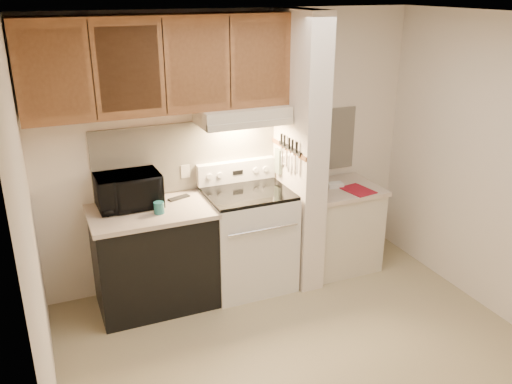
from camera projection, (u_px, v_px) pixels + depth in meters
floor at (304, 354)px, 4.21m from camera, size 3.60×3.60×0.00m
ceiling at (317, 17)px, 3.31m from camera, size 3.60×3.60×0.00m
wall_back at (234, 149)px, 5.05m from camera, size 3.60×2.50×0.02m
wall_left at (33, 252)px, 3.11m from camera, size 0.02×3.00×2.50m
wall_right at (505, 173)px, 4.42m from camera, size 0.02×3.00×2.50m
backsplash at (234, 151)px, 5.05m from camera, size 2.60×0.02×0.63m
range_body at (248, 240)px, 5.04m from camera, size 0.76×0.65×0.92m
oven_window at (262, 251)px, 4.75m from camera, size 0.50×0.01×0.30m
oven_handle at (263, 230)px, 4.64m from camera, size 0.65×0.02×0.02m
cooktop at (248, 193)px, 4.87m from camera, size 0.74×0.64×0.03m
range_backguard at (236, 171)px, 5.07m from camera, size 0.76×0.08×0.20m
range_display at (238, 172)px, 5.04m from camera, size 0.10×0.01×0.04m
range_knob_left_outer at (209, 176)px, 4.93m from camera, size 0.05×0.02×0.05m
range_knob_left_inner at (220, 175)px, 4.97m from camera, size 0.05×0.02×0.05m
range_knob_right_inner at (256, 170)px, 5.10m from camera, size 0.05×0.02×0.05m
range_knob_right_outer at (265, 169)px, 5.14m from camera, size 0.05×0.02×0.05m
dishwasher_front at (155, 260)px, 4.74m from camera, size 1.00×0.63×0.87m
left_countertop at (151, 212)px, 4.57m from camera, size 1.04×0.67×0.04m
spoon_rest at (179, 198)px, 4.80m from camera, size 0.21×0.12×0.01m
teal_jar at (159, 208)px, 4.48m from camera, size 0.11×0.11×0.10m
outlet at (185, 171)px, 4.91m from camera, size 0.08×0.01×0.12m
microwave at (128, 191)px, 4.58m from camera, size 0.54×0.38×0.29m
partition_pillar at (299, 153)px, 4.94m from camera, size 0.22×0.70×2.50m
pillar_trim at (288, 149)px, 4.88m from camera, size 0.01×0.70×0.04m
knife_strip at (290, 148)px, 4.82m from camera, size 0.02×0.42×0.04m
knife_blade_a at (297, 165)px, 4.71m from camera, size 0.01×0.03×0.16m
knife_handle_a at (297, 148)px, 4.67m from camera, size 0.02×0.02×0.10m
knife_blade_b at (292, 163)px, 4.80m from camera, size 0.01×0.04×0.18m
knife_handle_b at (292, 145)px, 4.74m from camera, size 0.02×0.02×0.10m
knife_blade_c at (289, 161)px, 4.86m from camera, size 0.01×0.04×0.20m
knife_handle_c at (289, 143)px, 4.80m from camera, size 0.02×0.02×0.10m
knife_blade_d at (284, 156)px, 4.93m from camera, size 0.01×0.04×0.16m
knife_handle_d at (285, 141)px, 4.88m from camera, size 0.02×0.02×0.10m
knife_blade_e at (281, 156)px, 4.99m from camera, size 0.01×0.04×0.18m
knife_handle_e at (281, 139)px, 4.93m from camera, size 0.02×0.02×0.10m
oven_mitt at (278, 161)px, 5.08m from camera, size 0.03×0.10×0.24m
right_cab_base at (338, 229)px, 5.41m from camera, size 0.70×0.60×0.81m
right_countertop at (340, 189)px, 5.25m from camera, size 0.74×0.64×0.04m
red_folder at (358, 190)px, 5.15m from camera, size 0.27×0.34×0.01m
white_box at (335, 185)px, 5.24m from camera, size 0.16×0.12×0.04m
range_hood at (242, 114)px, 4.73m from camera, size 0.78×0.44×0.15m
hood_lip at (251, 125)px, 4.56m from camera, size 0.78×0.04×0.06m
upper_cabinets at (160, 64)px, 4.35m from camera, size 2.18×0.33×0.77m
cab_door_a at (54, 73)px, 3.92m from camera, size 0.46×0.01×0.63m
cab_gap_a at (92, 71)px, 4.01m from camera, size 0.01×0.01×0.73m
cab_door_b at (129, 69)px, 4.11m from camera, size 0.46×0.01×0.63m
cab_gap_b at (164, 67)px, 4.21m from camera, size 0.01×0.01×0.73m
cab_door_c at (198, 65)px, 4.31m from camera, size 0.46×0.01×0.63m
cab_gap_c at (230, 63)px, 4.41m from camera, size 0.01×0.01×0.73m
cab_door_d at (261, 62)px, 4.51m from camera, size 0.46×0.01×0.63m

